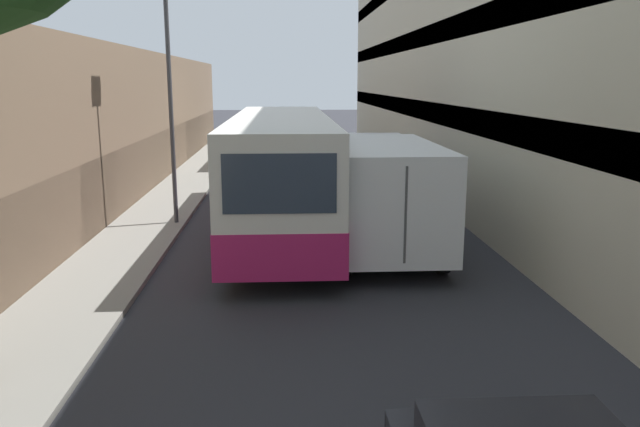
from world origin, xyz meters
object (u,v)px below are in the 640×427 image
at_px(bus, 281,170).
at_px(street_lamp, 168,57).
at_px(panel_van, 247,145).
at_px(box_truck, 379,187).

height_order(bus, street_lamp, street_lamp).
height_order(panel_van, street_lamp, street_lamp).
bearing_deg(box_truck, panel_van, 105.46).
relative_size(panel_van, street_lamp, 0.67).
relative_size(box_truck, panel_van, 1.63).
bearing_deg(panel_van, street_lamp, -96.07).
height_order(bus, panel_van, bus).
bearing_deg(box_truck, street_lamp, 155.85).
xyz_separation_m(bus, panel_van, (-1.69, 12.98, -0.61)).
distance_m(bus, box_truck, 3.01).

